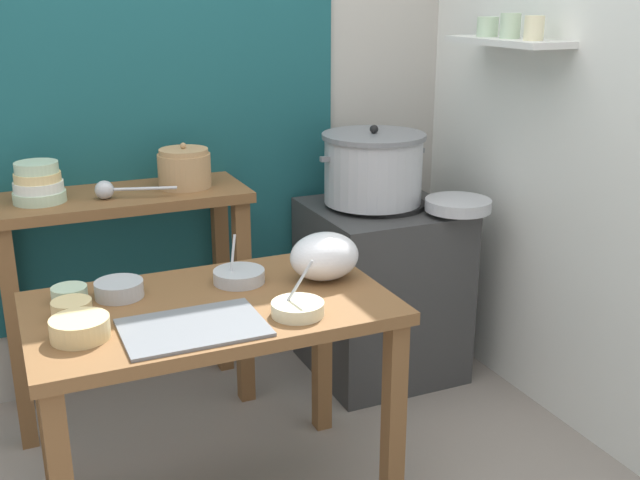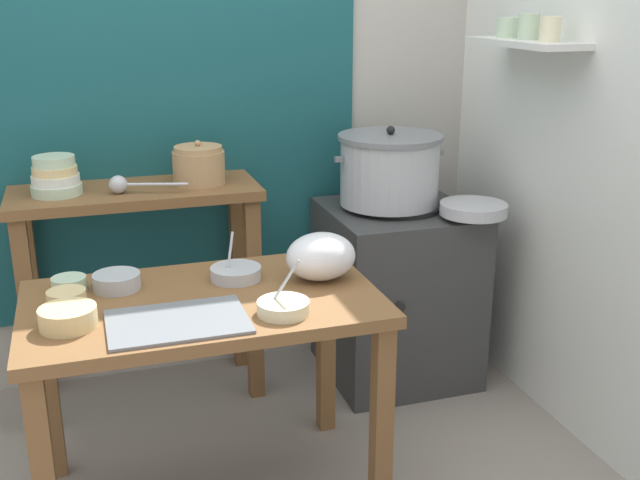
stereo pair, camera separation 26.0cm
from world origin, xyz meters
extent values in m
cube|color=#B2ADA3|center=(0.10, 1.10, 1.30)|extent=(4.40, 0.10, 2.60)
cube|color=#195156|center=(-0.15, 1.04, 1.35)|extent=(1.90, 0.02, 2.10)
cube|color=silver|center=(1.40, 0.20, 1.30)|extent=(0.10, 3.20, 2.60)
cube|color=silver|center=(1.25, 0.40, 1.45)|extent=(0.20, 0.56, 0.02)
cylinder|color=beige|center=(1.25, 0.25, 1.51)|extent=(0.07, 0.07, 0.09)
cylinder|color=#B7D1AD|center=(1.25, 0.39, 1.51)|extent=(0.08, 0.08, 0.09)
cylinder|color=#B7D1AD|center=(1.25, 0.53, 1.50)|extent=(0.08, 0.08, 0.08)
cube|color=brown|center=(-0.04, 0.07, 0.70)|extent=(1.10, 0.66, 0.04)
cube|color=brown|center=(0.46, -0.21, 0.34)|extent=(0.06, 0.06, 0.68)
cube|color=brown|center=(-0.54, 0.35, 0.34)|extent=(0.06, 0.06, 0.68)
cube|color=brown|center=(0.46, 0.35, 0.34)|extent=(0.06, 0.06, 0.68)
cube|color=brown|center=(-0.18, 0.83, 0.88)|extent=(0.96, 0.40, 0.04)
cube|color=brown|center=(-0.61, 0.68, 0.43)|extent=(0.06, 0.06, 0.86)
cube|color=brown|center=(0.25, 0.68, 0.43)|extent=(0.06, 0.06, 0.86)
cube|color=brown|center=(-0.61, 0.98, 0.43)|extent=(0.06, 0.06, 0.86)
cube|color=brown|center=(0.25, 0.98, 0.43)|extent=(0.06, 0.06, 0.86)
cube|color=#383838|center=(0.90, 0.70, 0.38)|extent=(0.60, 0.60, 0.76)
cylinder|color=black|center=(0.90, 0.70, 0.77)|extent=(0.36, 0.36, 0.02)
cylinder|color=black|center=(0.78, 0.40, 0.45)|extent=(0.04, 0.02, 0.04)
cylinder|color=#B7BABF|center=(0.86, 0.72, 0.92)|extent=(0.41, 0.41, 0.27)
cylinder|color=slate|center=(0.86, 0.72, 1.06)|extent=(0.43, 0.43, 0.02)
sphere|color=black|center=(0.86, 0.72, 1.09)|extent=(0.04, 0.04, 0.04)
cube|color=slate|center=(0.63, 0.72, 0.99)|extent=(0.04, 0.02, 0.02)
cube|color=slate|center=(1.08, 0.72, 0.99)|extent=(0.04, 0.02, 0.02)
cylinder|color=tan|center=(0.08, 0.83, 0.97)|extent=(0.21, 0.21, 0.13)
cylinder|color=tan|center=(0.08, 0.83, 1.04)|extent=(0.19, 0.19, 0.02)
sphere|color=tan|center=(0.08, 0.83, 1.06)|extent=(0.02, 0.02, 0.02)
cylinder|color=#B7D1AD|center=(-0.46, 0.82, 0.92)|extent=(0.19, 0.19, 0.04)
cylinder|color=silver|center=(-0.46, 0.82, 0.96)|extent=(0.18, 0.18, 0.04)
cylinder|color=#E5C684|center=(-0.46, 0.82, 0.99)|extent=(0.17, 0.17, 0.03)
cylinder|color=#B7D1AD|center=(-0.46, 0.82, 1.03)|extent=(0.15, 0.15, 0.04)
sphere|color=#B7BABF|center=(-0.24, 0.77, 0.94)|extent=(0.07, 0.07, 0.07)
cylinder|color=#B7BABF|center=(-0.10, 0.72, 0.94)|extent=(0.22, 0.08, 0.01)
cube|color=slate|center=(-0.14, -0.10, 0.72)|extent=(0.40, 0.28, 0.01)
ellipsoid|color=white|center=(0.36, 0.11, 0.80)|extent=(0.23, 0.19, 0.16)
cylinder|color=#B7BABF|center=(1.11, 0.46, 0.80)|extent=(0.27, 0.27, 0.05)
cylinder|color=#B7BABF|center=(-0.29, 0.23, 0.75)|extent=(0.15, 0.15, 0.05)
cylinder|color=brown|center=(-0.29, 0.23, 0.77)|extent=(0.13, 0.13, 0.01)
cylinder|color=#E5C684|center=(-0.44, -0.03, 0.75)|extent=(0.16, 0.16, 0.06)
cylinder|color=maroon|center=(-0.44, -0.03, 0.77)|extent=(0.14, 0.14, 0.01)
cylinder|color=#B7BABF|center=(0.09, 0.20, 0.74)|extent=(0.17, 0.17, 0.04)
cylinder|color=#BFB28C|center=(0.09, 0.20, 0.76)|extent=(0.14, 0.14, 0.01)
cylinder|color=#B7BABF|center=(0.07, 0.21, 0.80)|extent=(0.05, 0.05, 0.16)
cylinder|color=#E5C684|center=(-0.45, 0.13, 0.75)|extent=(0.12, 0.12, 0.05)
cylinder|color=beige|center=(-0.45, 0.13, 0.77)|extent=(0.10, 0.10, 0.01)
cylinder|color=beige|center=(0.16, -0.13, 0.74)|extent=(0.16, 0.16, 0.04)
cylinder|color=#BFB28C|center=(0.16, -0.13, 0.75)|extent=(0.13, 0.13, 0.01)
cylinder|color=#B7BABF|center=(0.17, -0.11, 0.80)|extent=(0.10, 0.03, 0.16)
cylinder|color=#B7D1AD|center=(-0.44, 0.26, 0.74)|extent=(0.11, 0.11, 0.05)
cylinder|color=#337238|center=(-0.44, 0.26, 0.76)|extent=(0.09, 0.09, 0.01)
camera|label=1|loc=(-0.61, -2.04, 1.63)|focal=42.60mm
camera|label=2|loc=(-0.37, -2.13, 1.63)|focal=42.60mm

